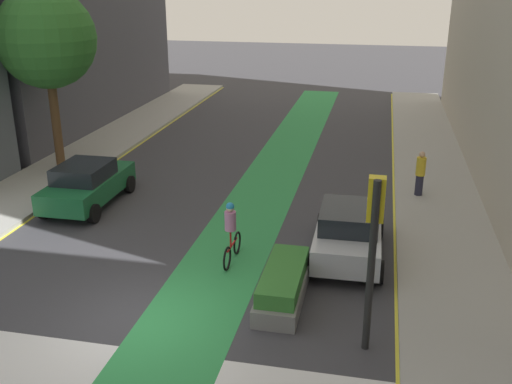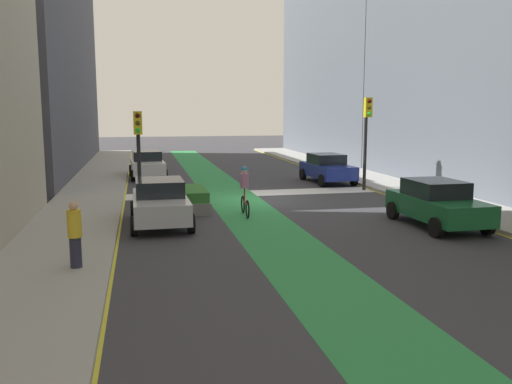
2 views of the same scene
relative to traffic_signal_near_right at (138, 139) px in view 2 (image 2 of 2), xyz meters
The scene contains 16 objects.
ground_plane 5.94m from the traffic_signal_near_right, behind, with size 120.00×120.00×0.00m, color #38383D.
bike_lane_paint 4.94m from the traffic_signal_near_right, behind, with size 2.40×60.00×0.01m, color #2D8C47.
crosswalk_band 6.30m from the traffic_signal_near_right, 158.27° to the right, with size 12.00×1.80×0.01m, color silver.
sidewalk_left 13.05m from the traffic_signal_near_right, behind, with size 3.00×60.00×0.15m, color #9E9E99.
curb_stripe_left 11.60m from the traffic_signal_near_right, behind, with size 0.16×60.00×0.01m, color yellow.
sidewalk_right 3.48m from the traffic_signal_near_right, ahead, with size 3.00×60.00×0.15m, color #9E9E99.
curb_stripe_right 2.84m from the traffic_signal_near_right, ahead, with size 0.16×60.00×0.01m, color yellow.
traffic_signal_near_right is the anchor object (origin of this frame).
traffic_signal_near_left 11.07m from the traffic_signal_near_right, behind, with size 0.35×0.52×4.55m.
car_silver_right_far 4.78m from the traffic_signal_near_right, 98.93° to the left, with size 2.07×4.22×1.57m.
car_white_right_near 9.51m from the traffic_signal_near_right, 92.73° to the right, with size 2.20×4.28×1.57m.
car_green_left_far 12.02m from the traffic_signal_near_right, 146.73° to the left, with size 2.04×4.21×1.57m.
car_blue_left_near 11.42m from the traffic_signal_near_right, 153.46° to the right, with size 2.18×4.28×1.57m.
cyclist_in_lane 5.34m from the traffic_signal_near_right, 140.21° to the left, with size 0.32×1.73×1.86m.
pedestrian_sidewalk_right_a 9.87m from the traffic_signal_near_right, 80.87° to the left, with size 0.34×0.34×1.63m.
median_planter 3.52m from the traffic_signal_near_right, 143.33° to the left, with size 1.05×3.05×0.85m.
Camera 2 is at (5.20, 23.03, 3.93)m, focal length 37.86 mm.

